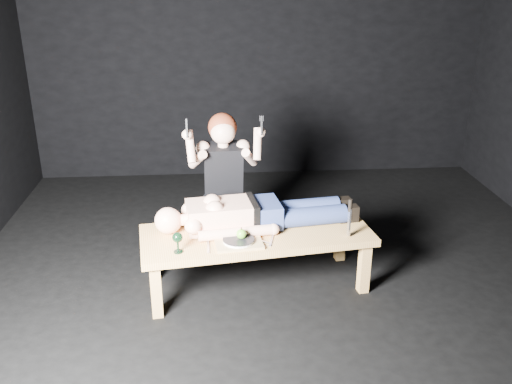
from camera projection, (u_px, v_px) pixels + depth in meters
The scene contains 13 objects.
ground at pixel (283, 282), 4.30m from camera, with size 5.00×5.00×0.00m, color black.
back_wall at pixel (258, 43), 6.04m from camera, with size 5.00×5.00×0.00m, color black.
table at pixel (257, 259), 4.18m from camera, with size 1.69×0.63×0.45m, color tan.
lying_man at pixel (260, 210), 4.16m from camera, with size 1.62×0.49×0.25m, color #EDB498, non-canonical shape.
kneeling_woman at pixel (223, 181), 4.57m from camera, with size 0.67×0.75×1.26m, color black, non-canonical shape.
serving_tray at pixel (239, 243), 3.91m from camera, with size 0.33×0.24×0.02m, color tan.
plate at pixel (239, 240), 3.91m from camera, with size 0.22×0.22×0.02m, color white.
apple at pixel (241, 234), 3.90m from camera, with size 0.07×0.07×0.07m, color #4E8D1B.
goblet at pixel (178, 242), 3.78m from camera, with size 0.07×0.07×0.15m, color black, non-canonical shape.
fork_flat at pixel (208, 247), 3.87m from camera, with size 0.02×0.18×0.01m, color #B2B2B7.
knife_flat at pixel (271, 241), 3.96m from camera, with size 0.02×0.18×0.01m, color #B2B2B7.
spoon_flat at pixel (259, 240), 3.97m from camera, with size 0.02×0.18×0.01m, color #B2B2B7.
carving_knife at pixel (349, 218), 3.97m from camera, with size 0.04×0.04×0.29m, color #B2B2B7, non-canonical shape.
Camera 1 is at (-0.50, -3.69, 2.26)m, focal length 38.90 mm.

